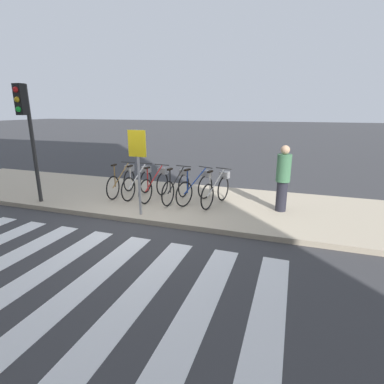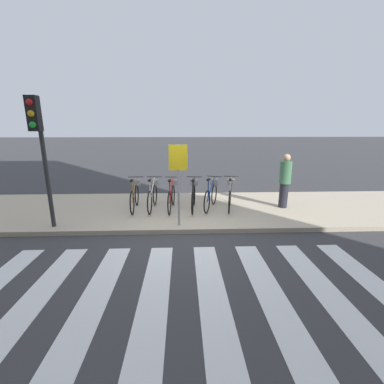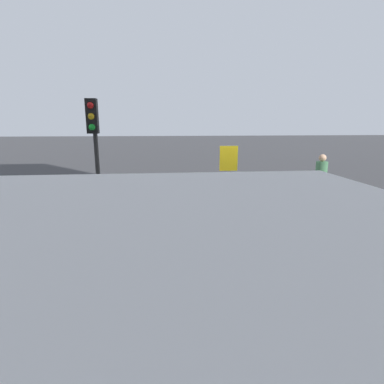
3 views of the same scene
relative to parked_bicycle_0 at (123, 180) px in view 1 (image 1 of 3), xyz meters
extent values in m
plane|color=#38383A|center=(1.43, -1.71, -0.55)|extent=(120.00, 120.00, 0.00)
cube|color=#B7A88E|center=(1.43, 0.05, -0.49)|extent=(16.95, 3.52, 0.12)
torus|color=black|center=(0.02, -0.55, -0.10)|extent=(0.06, 0.67, 0.67)
torus|color=black|center=(-0.01, 0.36, -0.10)|extent=(0.06, 0.67, 0.67)
cylinder|color=olive|center=(0.00, -0.09, 0.17)|extent=(0.06, 0.94, 0.57)
cylinder|color=olive|center=(0.01, -0.43, 0.20)|extent=(0.03, 0.03, 0.60)
cube|color=black|center=(0.01, -0.43, 0.52)|extent=(0.08, 0.20, 0.04)
cylinder|color=#262626|center=(-0.01, 0.36, 0.47)|extent=(0.46, 0.04, 0.02)
cube|color=gray|center=(-0.01, 0.41, 0.28)|extent=(0.25, 0.21, 0.18)
torus|color=black|center=(0.51, -0.56, -0.10)|extent=(0.08, 0.67, 0.67)
torus|color=black|center=(0.56, 0.36, -0.10)|extent=(0.08, 0.67, 0.67)
cylinder|color=silver|center=(0.53, -0.10, 0.17)|extent=(0.09, 0.94, 0.57)
cylinder|color=silver|center=(0.51, -0.43, 0.20)|extent=(0.03, 0.03, 0.60)
cube|color=black|center=(0.51, -0.43, 0.52)|extent=(0.08, 0.20, 0.04)
cylinder|color=#262626|center=(0.56, 0.36, 0.47)|extent=(0.46, 0.05, 0.02)
cube|color=gray|center=(0.56, 0.41, 0.28)|extent=(0.25, 0.21, 0.18)
torus|color=black|center=(1.06, -0.61, -0.10)|extent=(0.09, 0.67, 0.67)
torus|color=black|center=(1.13, 0.30, -0.10)|extent=(0.09, 0.67, 0.67)
cylinder|color=red|center=(1.10, -0.16, 0.17)|extent=(0.11, 0.94, 0.57)
cylinder|color=red|center=(1.07, -0.49, 0.20)|extent=(0.03, 0.03, 0.60)
cube|color=black|center=(1.07, -0.49, 0.52)|extent=(0.09, 0.20, 0.04)
cylinder|color=#262626|center=(1.13, 0.30, 0.47)|extent=(0.46, 0.06, 0.02)
cube|color=gray|center=(1.14, 0.35, 0.28)|extent=(0.26, 0.22, 0.18)
torus|color=black|center=(1.71, -0.60, -0.10)|extent=(0.10, 0.67, 0.67)
torus|color=black|center=(1.80, 0.31, -0.10)|extent=(0.10, 0.67, 0.67)
cylinder|color=black|center=(1.75, -0.15, 0.17)|extent=(0.13, 0.93, 0.57)
cylinder|color=black|center=(1.72, -0.48, 0.20)|extent=(0.04, 0.04, 0.60)
cube|color=black|center=(1.72, -0.48, 0.52)|extent=(0.09, 0.21, 0.04)
cylinder|color=#262626|center=(1.80, 0.31, 0.47)|extent=(0.46, 0.07, 0.02)
cube|color=gray|center=(1.80, 0.36, 0.28)|extent=(0.26, 0.22, 0.18)
torus|color=black|center=(2.12, -0.51, -0.10)|extent=(0.26, 0.64, 0.67)
torus|color=black|center=(2.43, 0.35, -0.10)|extent=(0.26, 0.64, 0.67)
cylinder|color=navy|center=(2.28, -0.08, 0.17)|extent=(0.35, 0.89, 0.57)
cylinder|color=navy|center=(2.17, -0.39, 0.20)|extent=(0.04, 0.04, 0.60)
cube|color=black|center=(2.17, -0.39, 0.52)|extent=(0.13, 0.21, 0.04)
cylinder|color=#262626|center=(2.43, 0.35, 0.47)|extent=(0.44, 0.18, 0.02)
cube|color=gray|center=(2.45, 0.40, 0.28)|extent=(0.29, 0.27, 0.18)
torus|color=black|center=(2.76, -0.55, -0.10)|extent=(0.18, 0.66, 0.67)
torus|color=black|center=(2.95, 0.34, -0.10)|extent=(0.18, 0.66, 0.67)
cylinder|color=beige|center=(2.85, -0.10, 0.17)|extent=(0.23, 0.92, 0.57)
cylinder|color=beige|center=(2.78, -0.43, 0.20)|extent=(0.04, 0.04, 0.60)
cube|color=black|center=(2.78, -0.43, 0.52)|extent=(0.11, 0.21, 0.04)
cylinder|color=#262626|center=(2.95, 0.34, 0.47)|extent=(0.45, 0.12, 0.02)
cube|color=gray|center=(2.96, 0.39, 0.28)|extent=(0.28, 0.25, 0.18)
cylinder|color=#23232D|center=(4.51, -0.03, -0.06)|extent=(0.26, 0.26, 0.75)
cylinder|color=#3F724C|center=(4.51, -0.03, 0.65)|extent=(0.34, 0.34, 0.67)
sphere|color=tan|center=(4.51, -0.03, 1.09)|extent=(0.22, 0.22, 0.22)
cylinder|color=#2D2D2D|center=(-1.79, -1.36, 1.10)|extent=(0.10, 0.10, 3.06)
cube|color=black|center=(-1.79, -1.54, 2.25)|extent=(0.24, 0.20, 0.75)
sphere|color=red|center=(-1.79, -1.64, 2.48)|extent=(0.14, 0.14, 0.14)
sphere|color=gold|center=(-1.79, -1.64, 2.25)|extent=(0.14, 0.14, 0.14)
sphere|color=green|center=(-1.79, -1.64, 2.02)|extent=(0.14, 0.14, 0.14)
cylinder|color=#99999E|center=(1.33, -1.41, 0.57)|extent=(0.06, 0.06, 2.00)
cube|color=yellow|center=(1.33, -1.43, 1.27)|extent=(0.44, 0.03, 0.60)
camera|label=1|loc=(4.73, -7.47, 2.03)|focal=28.00mm
camera|label=2|loc=(1.43, -7.48, 1.98)|focal=24.00mm
camera|label=3|loc=(-0.28, -8.53, 2.09)|focal=28.00mm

